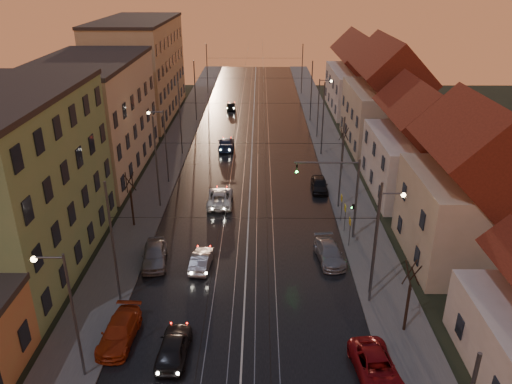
{
  "coord_description": "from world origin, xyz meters",
  "views": [
    {
      "loc": [
        1.04,
        -19.38,
        21.0
      ],
      "look_at": [
        0.68,
        22.33,
        2.37
      ],
      "focal_mm": 35.0,
      "sensor_mm": 36.0,
      "label": 1
    }
  ],
  "objects_px": {
    "driving_car_1": "(201,260)",
    "driving_car_3": "(226,144)",
    "street_lamp_2": "(162,139)",
    "parked_right_2": "(319,184)",
    "driving_car_2": "(220,197)",
    "street_lamp_0": "(67,305)",
    "parked_left_2": "(119,332)",
    "parked_left_3": "(155,254)",
    "street_lamp_1": "(380,233)",
    "parked_right_1": "(329,253)",
    "driving_car_4": "(231,106)",
    "traffic_light_mast": "(345,189)",
    "driving_car_0": "(174,346)",
    "street_lamp_3": "(321,102)",
    "parked_right_0": "(376,368)"
  },
  "relations": [
    {
      "from": "street_lamp_0",
      "to": "street_lamp_1",
      "type": "relative_size",
      "value": 1.0
    },
    {
      "from": "street_lamp_2",
      "to": "parked_left_3",
      "type": "xyz_separation_m",
      "value": [
        1.96,
        -16.06,
        -4.11
      ]
    },
    {
      "from": "street_lamp_1",
      "to": "driving_car_2",
      "type": "xyz_separation_m",
      "value": [
        -11.95,
        14.77,
        -4.18
      ]
    },
    {
      "from": "driving_car_3",
      "to": "parked_left_2",
      "type": "relative_size",
      "value": 1.04
    },
    {
      "from": "street_lamp_2",
      "to": "parked_right_0",
      "type": "height_order",
      "value": "street_lamp_2"
    },
    {
      "from": "street_lamp_3",
      "to": "traffic_light_mast",
      "type": "relative_size",
      "value": 1.11
    },
    {
      "from": "driving_car_0",
      "to": "parked_right_1",
      "type": "xyz_separation_m",
      "value": [
        10.52,
        10.82,
        -0.07
      ]
    },
    {
      "from": "street_lamp_1",
      "to": "driving_car_2",
      "type": "distance_m",
      "value": 19.45
    },
    {
      "from": "driving_car_1",
      "to": "driving_car_2",
      "type": "xyz_separation_m",
      "value": [
        0.58,
        11.39,
        0.07
      ]
    },
    {
      "from": "driving_car_1",
      "to": "driving_car_3",
      "type": "bearing_deg",
      "value": -85.94
    },
    {
      "from": "driving_car_2",
      "to": "parked_right_2",
      "type": "height_order",
      "value": "driving_car_2"
    },
    {
      "from": "street_lamp_0",
      "to": "street_lamp_2",
      "type": "relative_size",
      "value": 1.0
    },
    {
      "from": "street_lamp_3",
      "to": "driving_car_0",
      "type": "bearing_deg",
      "value": -107.2
    },
    {
      "from": "street_lamp_3",
      "to": "driving_car_4",
      "type": "xyz_separation_m",
      "value": [
        -12.84,
        14.84,
        -4.27
      ]
    },
    {
      "from": "parked_left_2",
      "to": "street_lamp_3",
      "type": "bearing_deg",
      "value": 71.2
    },
    {
      "from": "driving_car_3",
      "to": "driving_car_0",
      "type": "bearing_deg",
      "value": 87.3
    },
    {
      "from": "street_lamp_2",
      "to": "parked_left_3",
      "type": "relative_size",
      "value": 1.76
    },
    {
      "from": "traffic_light_mast",
      "to": "parked_left_2",
      "type": "relative_size",
      "value": 1.54
    },
    {
      "from": "street_lamp_1",
      "to": "driving_car_3",
      "type": "distance_m",
      "value": 33.82
    },
    {
      "from": "driving_car_4",
      "to": "parked_right_0",
      "type": "bearing_deg",
      "value": 96.66
    },
    {
      "from": "driving_car_2",
      "to": "parked_left_2",
      "type": "bearing_deg",
      "value": 75.5
    },
    {
      "from": "driving_car_1",
      "to": "driving_car_3",
      "type": "xyz_separation_m",
      "value": [
        0.13,
        27.81,
        0.07
      ]
    },
    {
      "from": "driving_car_1",
      "to": "parked_left_2",
      "type": "distance_m",
      "value": 9.36
    },
    {
      "from": "driving_car_2",
      "to": "parked_right_1",
      "type": "bearing_deg",
      "value": 131.15
    },
    {
      "from": "parked_right_1",
      "to": "parked_left_2",
      "type": "bearing_deg",
      "value": -152.67
    },
    {
      "from": "street_lamp_3",
      "to": "driving_car_0",
      "type": "height_order",
      "value": "street_lamp_3"
    },
    {
      "from": "street_lamp_0",
      "to": "driving_car_3",
      "type": "distance_m",
      "value": 39.83
    },
    {
      "from": "driving_car_1",
      "to": "driving_car_3",
      "type": "relative_size",
      "value": 0.8
    },
    {
      "from": "street_lamp_0",
      "to": "driving_car_2",
      "type": "xyz_separation_m",
      "value": [
        6.26,
        22.77,
        -4.18
      ]
    },
    {
      "from": "street_lamp_2",
      "to": "parked_right_2",
      "type": "bearing_deg",
      "value": -6.76
    },
    {
      "from": "driving_car_1",
      "to": "parked_left_2",
      "type": "relative_size",
      "value": 0.83
    },
    {
      "from": "street_lamp_1",
      "to": "driving_car_4",
      "type": "bearing_deg",
      "value": 104.18
    },
    {
      "from": "street_lamp_3",
      "to": "parked_left_2",
      "type": "height_order",
      "value": "street_lamp_3"
    },
    {
      "from": "street_lamp_3",
      "to": "driving_car_3",
      "type": "height_order",
      "value": "street_lamp_3"
    },
    {
      "from": "street_lamp_1",
      "to": "parked_right_2",
      "type": "bearing_deg",
      "value": 96.07
    },
    {
      "from": "traffic_light_mast",
      "to": "driving_car_3",
      "type": "bearing_deg",
      "value": 115.97
    },
    {
      "from": "driving_car_2",
      "to": "parked_left_2",
      "type": "xyz_separation_m",
      "value": [
        -4.72,
        -19.79,
        -0.03
      ]
    },
    {
      "from": "driving_car_0",
      "to": "driving_car_1",
      "type": "xyz_separation_m",
      "value": [
        0.58,
        9.73,
        -0.09
      ]
    },
    {
      "from": "street_lamp_3",
      "to": "traffic_light_mast",
      "type": "xyz_separation_m",
      "value": [
        -1.11,
        -28.0,
        -0.29
      ]
    },
    {
      "from": "driving_car_2",
      "to": "street_lamp_0",
      "type": "bearing_deg",
      "value": 73.54
    },
    {
      "from": "driving_car_2",
      "to": "driving_car_0",
      "type": "bearing_deg",
      "value": 85.77
    },
    {
      "from": "street_lamp_2",
      "to": "parked_right_2",
      "type": "relative_size",
      "value": 1.99
    },
    {
      "from": "driving_car_4",
      "to": "parked_left_3",
      "type": "bearing_deg",
      "value": 81.62
    },
    {
      "from": "street_lamp_2",
      "to": "driving_car_3",
      "type": "height_order",
      "value": "street_lamp_2"
    },
    {
      "from": "street_lamp_3",
      "to": "parked_right_0",
      "type": "xyz_separation_m",
      "value": [
        -1.54,
        -43.93,
        -4.21
      ]
    },
    {
      "from": "street_lamp_0",
      "to": "street_lamp_1",
      "type": "height_order",
      "value": "same"
    },
    {
      "from": "driving_car_0",
      "to": "parked_right_1",
      "type": "height_order",
      "value": "driving_car_0"
    },
    {
      "from": "driving_car_3",
      "to": "parked_right_1",
      "type": "relative_size",
      "value": 1.07
    },
    {
      "from": "street_lamp_3",
      "to": "driving_car_1",
      "type": "xyz_separation_m",
      "value": [
        -12.53,
        -32.62,
        -4.25
      ]
    },
    {
      "from": "driving_car_3",
      "to": "parked_right_1",
      "type": "height_order",
      "value": "driving_car_3"
    }
  ]
}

